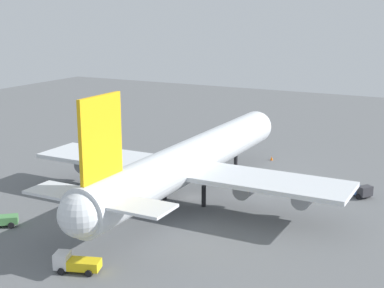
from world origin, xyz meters
name	(u,v)px	position (x,y,z in m)	size (l,w,h in m)	color
ground_plane	(192,198)	(0.00, 0.00, 0.00)	(247.94, 247.94, 0.00)	slate
cargo_airplane	(192,160)	(-0.17, 0.00, 6.45)	(61.99, 51.92, 20.01)	silver
baggage_tug	(75,263)	(-29.44, 0.01, 1.08)	(3.69, 5.70, 2.26)	silver
cargo_loader	(358,190)	(13.43, -23.83, 1.03)	(4.50, 5.15, 2.06)	#333338
safety_cone_nose	(272,158)	(27.89, -3.67, 0.41)	(0.58, 0.58, 0.82)	orange
safety_cone_tail	(68,259)	(-27.89, 2.43, 0.31)	(0.44, 0.44, 0.62)	orange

